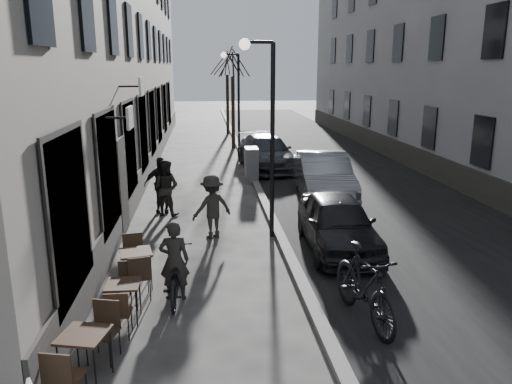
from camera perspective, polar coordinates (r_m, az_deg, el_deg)
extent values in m
plane|color=#3C3937|center=(8.12, 7.87, -19.02)|extent=(120.00, 120.00, 0.00)
cube|color=black|center=(23.68, 7.77, 3.26)|extent=(7.30, 60.00, 0.00)
cube|color=slate|center=(23.08, -1.08, 3.25)|extent=(0.25, 60.00, 0.12)
cylinder|color=black|center=(12.84, 1.88, 5.53)|extent=(0.12, 0.12, 5.00)
cylinder|color=black|center=(12.67, 0.34, 16.76)|extent=(0.70, 0.08, 0.08)
sphere|color=#FFF2CC|center=(12.63, -1.31, 16.54)|extent=(0.28, 0.28, 0.28)
cylinder|color=black|center=(24.71, -1.98, 9.68)|extent=(0.12, 0.12, 5.00)
cylinder|color=black|center=(24.62, -2.88, 15.48)|extent=(0.70, 0.08, 0.08)
sphere|color=#FFF2CC|center=(24.61, -3.72, 15.35)|extent=(0.28, 0.28, 0.28)
cylinder|color=black|center=(27.74, -2.63, 9.02)|extent=(0.20, 0.20, 3.90)
cylinder|color=black|center=(33.71, -3.26, 9.92)|extent=(0.20, 0.20, 3.90)
cube|color=black|center=(7.69, -19.11, -15.17)|extent=(0.77, 0.77, 0.04)
cylinder|color=black|center=(7.80, -21.61, -18.26)|extent=(0.02, 0.02, 0.74)
cylinder|color=black|center=(7.58, -17.91, -18.97)|extent=(0.02, 0.02, 0.74)
cylinder|color=black|center=(8.20, -19.75, -16.42)|extent=(0.02, 0.02, 0.74)
cylinder|color=black|center=(7.98, -16.20, -17.01)|extent=(0.02, 0.02, 0.74)
cube|color=black|center=(9.22, -14.97, -10.15)|extent=(0.60, 0.60, 0.04)
cylinder|color=black|center=(9.20, -16.63, -12.82)|extent=(0.02, 0.02, 0.69)
cylinder|color=black|center=(9.12, -13.50, -12.87)|extent=(0.02, 0.02, 0.69)
cylinder|color=black|center=(9.64, -16.07, -11.50)|extent=(0.02, 0.02, 0.69)
cylinder|color=black|center=(9.56, -13.10, -11.53)|extent=(0.02, 0.02, 0.69)
cube|color=black|center=(10.51, -13.60, -6.72)|extent=(0.75, 0.75, 0.04)
cylinder|color=black|center=(10.40, -14.81, -9.32)|extent=(0.02, 0.02, 0.73)
cylinder|color=black|center=(10.43, -11.88, -9.07)|extent=(0.02, 0.02, 0.73)
cylinder|color=black|center=(10.89, -15.00, -8.25)|extent=(0.02, 0.02, 0.73)
cylinder|color=black|center=(10.92, -12.22, -8.01)|extent=(0.02, 0.02, 0.73)
cube|color=slate|center=(19.66, -0.52, 3.14)|extent=(0.49, 0.90, 1.34)
imported|color=black|center=(9.94, -9.25, -9.38)|extent=(0.68, 1.86, 0.97)
imported|color=#282622|center=(9.83, -9.32, -7.73)|extent=(0.59, 0.39, 1.59)
imported|color=#282622|center=(15.37, -10.29, 0.48)|extent=(1.01, 0.92, 1.71)
imported|color=#2B2926|center=(13.16, -5.05, -1.68)|extent=(1.26, 1.02, 1.69)
imported|color=black|center=(15.68, -10.82, 0.81)|extent=(1.03, 0.44, 1.74)
imported|color=black|center=(12.49, 9.32, -3.48)|extent=(1.75, 4.05, 1.36)
imported|color=gray|center=(17.21, 7.73, 1.78)|extent=(2.04, 4.83, 1.55)
imported|color=#303439|center=(22.16, 1.18, 4.54)|extent=(2.49, 5.17, 1.45)
imported|color=black|center=(9.11, 12.27, -10.47)|extent=(0.98, 2.33, 1.36)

